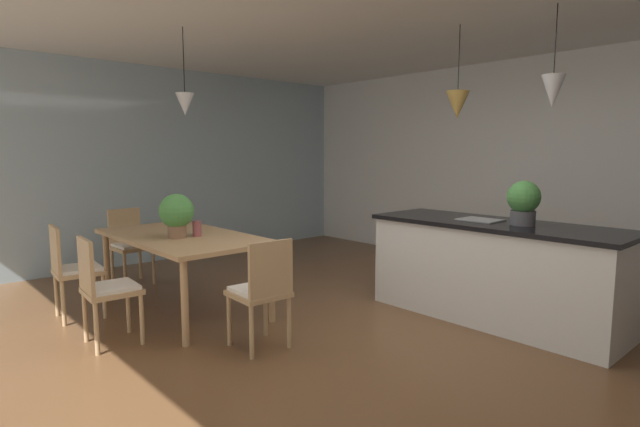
# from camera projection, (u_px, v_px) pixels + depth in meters

# --- Properties ---
(ground_plane) EXTENTS (10.00, 8.40, 0.04)m
(ground_plane) POSITION_uv_depth(u_px,v_px,m) (369.00, 342.00, 4.05)
(ground_plane) COLOR brown
(wall_back_kitchen) EXTENTS (10.00, 0.12, 2.70)m
(wall_back_kitchen) POSITION_uv_depth(u_px,v_px,m) (550.00, 167.00, 6.05)
(wall_back_kitchen) COLOR white
(wall_back_kitchen) RESTS_ON ground_plane
(window_wall_left_glazing) EXTENTS (0.06, 8.40, 2.70)m
(window_wall_left_glazing) POSITION_uv_depth(u_px,v_px,m) (153.00, 165.00, 6.87)
(window_wall_left_glazing) COLOR #9EB7C6
(window_wall_left_glazing) RESTS_ON ground_plane
(dining_table) EXTENTS (1.89, 1.01, 0.74)m
(dining_table) POSITION_uv_depth(u_px,v_px,m) (182.00, 241.00, 4.75)
(dining_table) COLOR tan
(dining_table) RESTS_ON ground_plane
(chair_near_right) EXTENTS (0.43, 0.43, 0.87)m
(chair_near_right) POSITION_uv_depth(u_px,v_px,m) (105.00, 287.00, 3.88)
(chair_near_right) COLOR tan
(chair_near_right) RESTS_ON ground_plane
(chair_near_left) EXTENTS (0.43, 0.43, 0.87)m
(chair_near_left) POSITION_uv_depth(u_px,v_px,m) (72.00, 268.00, 4.51)
(chair_near_left) COLOR tan
(chair_near_left) RESTS_ON ground_plane
(chair_window_end) EXTENTS (0.42, 0.42, 0.87)m
(chair_window_end) POSITION_uv_depth(u_px,v_px,m) (130.00, 243.00, 5.75)
(chair_window_end) COLOR tan
(chair_window_end) RESTS_ON ground_plane
(chair_kitchen_end) EXTENTS (0.42, 0.42, 0.87)m
(chair_kitchen_end) POSITION_uv_depth(u_px,v_px,m) (262.00, 289.00, 3.81)
(chair_kitchen_end) COLOR tan
(chair_kitchen_end) RESTS_ON ground_plane
(kitchen_island) EXTENTS (2.26, 0.82, 0.91)m
(kitchen_island) POSITION_uv_depth(u_px,v_px,m) (494.00, 270.00, 4.50)
(kitchen_island) COLOR silver
(kitchen_island) RESTS_ON ground_plane
(pendant_over_table) EXTENTS (0.17, 0.17, 0.82)m
(pendant_over_table) POSITION_uv_depth(u_px,v_px,m) (185.00, 104.00, 4.73)
(pendant_over_table) COLOR black
(pendant_over_island_main) EXTENTS (0.22, 0.22, 0.86)m
(pendant_over_island_main) POSITION_uv_depth(u_px,v_px,m) (457.00, 105.00, 4.64)
(pendant_over_island_main) COLOR black
(pendant_over_island_aux) EXTENTS (0.18, 0.18, 0.82)m
(pendant_over_island_aux) POSITION_uv_depth(u_px,v_px,m) (553.00, 91.00, 3.99)
(pendant_over_island_aux) COLOR black
(potted_plant_on_island) EXTENTS (0.28, 0.28, 0.38)m
(potted_plant_on_island) POSITION_uv_depth(u_px,v_px,m) (524.00, 201.00, 4.24)
(potted_plant_on_island) COLOR #4C4C51
(potted_plant_on_island) RESTS_ON kitchen_island
(potted_plant_on_table) EXTENTS (0.32, 0.32, 0.41)m
(potted_plant_on_table) POSITION_uv_depth(u_px,v_px,m) (176.00, 213.00, 4.54)
(potted_plant_on_table) COLOR #8C664C
(potted_plant_on_table) RESTS_ON dining_table
(vase_on_dining_table) EXTENTS (0.08, 0.08, 0.15)m
(vase_on_dining_table) POSITION_uv_depth(u_px,v_px,m) (197.00, 229.00, 4.65)
(vase_on_dining_table) COLOR #994C51
(vase_on_dining_table) RESTS_ON dining_table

